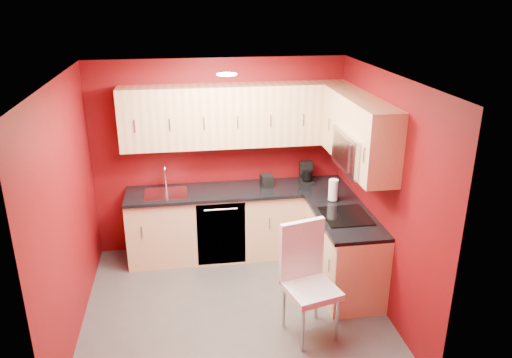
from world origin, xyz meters
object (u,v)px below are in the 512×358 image
object	(u,v)px
sink	(166,190)
dining_chair	(311,284)
microwave	(360,151)
paper_towel	(333,190)
coffee_maker	(307,173)
napkin_holder	(267,181)

from	to	relation	value
sink	dining_chair	world-z (taller)	sink
microwave	paper_towel	size ratio (longest dim) A/B	2.91
coffee_maker	napkin_holder	xyz separation A→B (m)	(-0.54, -0.06, -0.06)
sink	paper_towel	size ratio (longest dim) A/B	1.99
napkin_holder	sink	bearing A→B (deg)	-179.02
sink	dining_chair	bearing A→B (deg)	-51.69
coffee_maker	dining_chair	world-z (taller)	coffee_maker
microwave	sink	world-z (taller)	microwave
microwave	sink	distance (m)	2.43
sink	coffee_maker	bearing A→B (deg)	2.56
coffee_maker	napkin_holder	size ratio (longest dim) A/B	1.73
coffee_maker	paper_towel	distance (m)	0.64
sink	dining_chair	distance (m)	2.29
sink	coffee_maker	world-z (taller)	sink
sink	paper_towel	world-z (taller)	sink
coffee_maker	microwave	bearing A→B (deg)	-74.86
microwave	paper_towel	xyz separation A→B (m)	(-0.12, 0.46, -0.62)
sink	microwave	bearing A→B (deg)	-25.60
coffee_maker	sink	bearing A→B (deg)	-177.08
napkin_holder	dining_chair	xyz separation A→B (m)	(0.13, -1.79, -0.41)
paper_towel	dining_chair	bearing A→B (deg)	-114.92
coffee_maker	paper_towel	size ratio (longest dim) A/B	1.04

